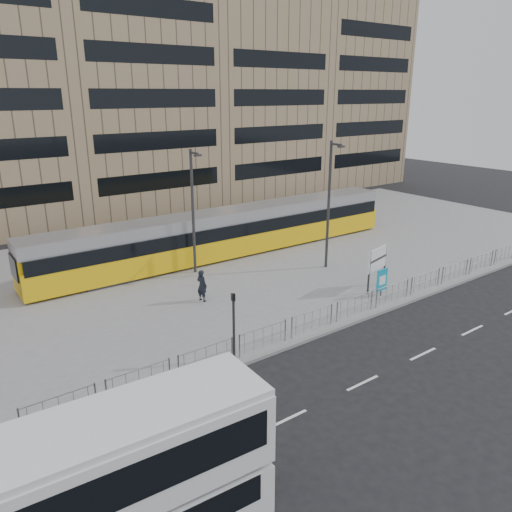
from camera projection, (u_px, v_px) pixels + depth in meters
ground at (329, 333)px, 24.53m from camera, size 120.00×120.00×0.00m
plaza at (204, 267)px, 33.68m from camera, size 64.00×24.00×0.15m
kerb at (328, 332)px, 24.54m from camera, size 64.00×0.25×0.17m
building_row at (94, 75)px, 47.59m from camera, size 70.40×18.40×31.20m
pedestrian_barrier at (351, 302)px, 25.73m from camera, size 32.07×0.07×1.10m
road_markings at (409, 361)px, 22.03m from camera, size 62.00×0.12×0.01m
double_decker_bus at (61, 508)px, 11.41m from camera, size 10.47×3.07×4.14m
tram at (228, 233)px, 35.45m from camera, size 28.03×3.10×3.30m
station_sign at (378, 261)px, 29.17m from camera, size 2.18×0.61×2.56m
ad_panel at (382, 280)px, 28.41m from camera, size 0.87×0.09×1.62m
pedestrian at (202, 286)px, 27.72m from camera, size 0.62×0.77×1.83m
traffic_light_west at (234, 318)px, 21.27m from camera, size 0.19×0.22×3.10m
lamp_post_west at (193, 207)px, 31.10m from camera, size 0.45×1.04×7.89m
lamp_post_east at (329, 201)px, 32.00m from camera, size 0.45×1.04×8.30m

